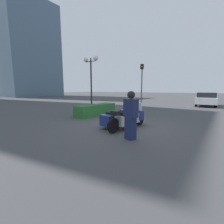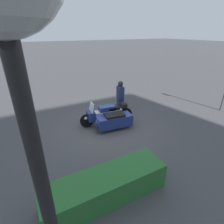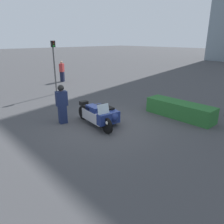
% 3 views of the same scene
% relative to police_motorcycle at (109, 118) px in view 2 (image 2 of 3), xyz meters
% --- Properties ---
extents(ground_plane, '(160.00, 160.00, 0.00)m').
position_rel_police_motorcycle_xyz_m(ground_plane, '(0.10, 0.00, -0.46)').
color(ground_plane, '#424244').
extents(police_motorcycle, '(2.60, 1.38, 1.15)m').
position_rel_police_motorcycle_xyz_m(police_motorcycle, '(0.00, 0.00, 0.00)').
color(police_motorcycle, black).
rests_on(police_motorcycle, ground).
extents(officer_rider, '(0.37, 0.52, 1.73)m').
position_rel_police_motorcycle_xyz_m(officer_rider, '(-1.27, -1.15, 0.45)').
color(officer_rider, '#192347').
rests_on(officer_rider, ground).
extents(hedge_bush_curbside, '(3.28, 0.92, 0.74)m').
position_rel_police_motorcycle_xyz_m(hedge_bush_curbside, '(1.81, 3.36, -0.09)').
color(hedge_bush_curbside, '#28662D').
rests_on(hedge_bush_curbside, ground).
extents(twin_lamp_post, '(0.40, 1.50, 4.42)m').
position_rel_police_motorcycle_xyz_m(twin_lamp_post, '(3.24, 5.17, 3.08)').
color(twin_lamp_post, black).
rests_on(twin_lamp_post, ground).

